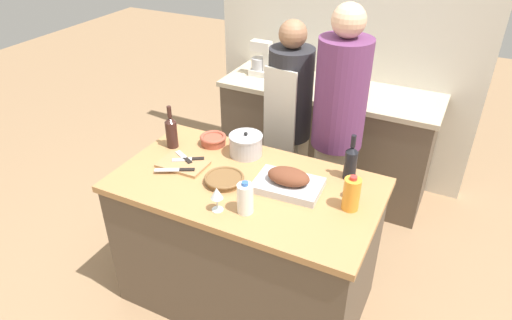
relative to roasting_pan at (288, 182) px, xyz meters
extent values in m
plane|color=#9E7A56|center=(-0.24, -0.05, -0.96)|extent=(12.00, 12.00, 0.00)
cube|color=brown|center=(-0.24, -0.05, -0.52)|extent=(1.47, 0.82, 0.87)
cube|color=#B27F4C|center=(-0.24, -0.05, -0.07)|extent=(1.52, 0.85, 0.04)
cube|color=brown|center=(-0.24, 1.42, -0.51)|extent=(1.74, 0.58, 0.90)
cube|color=beige|center=(-0.24, 1.42, -0.04)|extent=(1.79, 0.60, 0.04)
cube|color=silver|center=(-0.24, 1.77, 0.32)|extent=(2.29, 0.10, 2.55)
cube|color=#BCBCC1|center=(0.00, 0.00, -0.03)|extent=(0.38, 0.27, 0.04)
ellipsoid|color=brown|center=(0.00, 0.00, 0.03)|extent=(0.25, 0.16, 0.09)
cylinder|color=brown|center=(-0.35, -0.11, -0.03)|extent=(0.21, 0.21, 0.03)
torus|color=brown|center=(-0.35, -0.11, -0.02)|extent=(0.23, 0.23, 0.02)
cube|color=#AD7F51|center=(-0.66, -0.06, -0.04)|extent=(0.29, 0.19, 0.02)
cylinder|color=#B7B7BC|center=(-0.38, 0.23, 0.01)|extent=(0.20, 0.20, 0.12)
cylinder|color=#B7B7BC|center=(-0.38, 0.23, 0.08)|extent=(0.21, 0.21, 0.01)
sphere|color=black|center=(-0.38, 0.23, 0.10)|extent=(0.02, 0.02, 0.02)
cylinder|color=#A84C38|center=(-0.63, 0.24, -0.02)|extent=(0.16, 0.16, 0.05)
torus|color=#A84C38|center=(-0.63, 0.24, 0.00)|extent=(0.17, 0.17, 0.02)
cylinder|color=orange|center=(0.36, -0.02, 0.04)|extent=(0.09, 0.09, 0.18)
cylinder|color=red|center=(0.36, -0.02, 0.14)|extent=(0.04, 0.04, 0.02)
cylinder|color=white|center=(-0.12, -0.29, 0.04)|extent=(0.08, 0.08, 0.17)
cylinder|color=#3360B2|center=(-0.12, -0.29, 0.13)|extent=(0.04, 0.04, 0.02)
cylinder|color=#381E19|center=(-0.85, 0.10, 0.04)|extent=(0.07, 0.07, 0.18)
cone|color=#381E19|center=(-0.85, 0.10, 0.14)|extent=(0.07, 0.07, 0.03)
cylinder|color=#381E19|center=(-0.85, 0.10, 0.20)|extent=(0.03, 0.03, 0.07)
cylinder|color=black|center=(0.27, 0.26, 0.04)|extent=(0.07, 0.07, 0.17)
cone|color=black|center=(0.27, 0.26, 0.14)|extent=(0.07, 0.07, 0.03)
cylinder|color=black|center=(0.27, 0.26, 0.19)|extent=(0.03, 0.03, 0.07)
cylinder|color=silver|center=(0.34, 0.08, -0.05)|extent=(0.06, 0.06, 0.00)
cylinder|color=silver|center=(0.34, 0.08, -0.01)|extent=(0.01, 0.01, 0.07)
cone|color=silver|center=(0.34, 0.08, 0.06)|extent=(0.07, 0.07, 0.06)
cylinder|color=silver|center=(-0.25, -0.34, -0.05)|extent=(0.06, 0.06, 0.00)
cylinder|color=silver|center=(-0.25, -0.34, -0.01)|extent=(0.01, 0.01, 0.07)
cone|color=silver|center=(-0.25, -0.34, 0.06)|extent=(0.07, 0.07, 0.06)
cube|color=#B7B7BC|center=(-0.70, -0.17, -0.03)|extent=(0.14, 0.10, 0.01)
cube|color=black|center=(-0.59, -0.12, -0.03)|extent=(0.09, 0.07, 0.01)
cube|color=#B7B7BC|center=(-0.68, -0.04, -0.03)|extent=(0.12, 0.09, 0.01)
cube|color=black|center=(-0.60, 0.02, -0.03)|extent=(0.08, 0.06, 0.01)
cube|color=#B7B7BC|center=(-0.72, 0.01, -0.03)|extent=(0.11, 0.08, 0.01)
cube|color=black|center=(-0.65, -0.03, -0.03)|extent=(0.07, 0.05, 0.01)
cube|color=silver|center=(-0.87, 1.43, 0.00)|extent=(0.18, 0.14, 0.05)
cylinder|color=#B7B7BC|center=(-0.89, 1.43, 0.08)|extent=(0.13, 0.13, 0.10)
cube|color=silver|center=(-0.80, 1.43, 0.11)|extent=(0.05, 0.08, 0.16)
cube|color=silver|center=(-0.87, 1.43, 0.23)|extent=(0.17, 0.08, 0.08)
cylinder|color=#332D28|center=(-0.70, 1.53, 0.04)|extent=(0.06, 0.06, 0.12)
cylinder|color=black|center=(-0.70, 1.53, 0.11)|extent=(0.02, 0.02, 0.02)
cylinder|color=#B28E2D|center=(-0.03, 1.39, 0.08)|extent=(0.07, 0.07, 0.20)
cylinder|color=black|center=(-0.03, 1.39, 0.19)|extent=(0.03, 0.03, 0.02)
cube|color=beige|center=(-0.33, 0.79, -0.57)|extent=(0.26, 0.20, 0.78)
cylinder|color=#28282D|center=(-0.33, 0.79, 0.15)|extent=(0.31, 0.31, 0.65)
sphere|color=#996B4C|center=(-0.33, 0.79, 0.57)|extent=(0.19, 0.19, 0.19)
cube|color=silver|center=(-0.34, 0.65, -0.04)|extent=(0.24, 0.04, 0.83)
cube|color=beige|center=(0.05, 0.70, -0.53)|extent=(0.32, 0.27, 0.86)
cylinder|color=#663360|center=(0.05, 0.70, 0.26)|extent=(0.34, 0.34, 0.72)
sphere|color=#DBAD89|center=(0.05, 0.70, 0.72)|extent=(0.21, 0.21, 0.21)
camera|label=1|loc=(0.77, -1.94, 1.42)|focal=32.00mm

